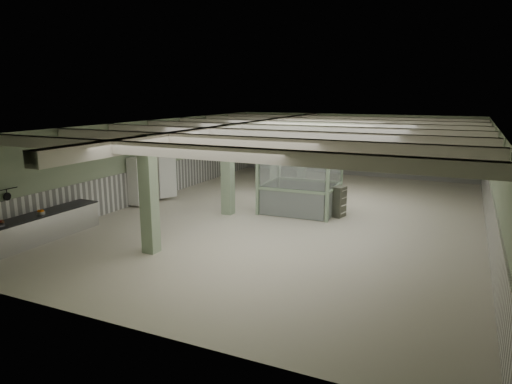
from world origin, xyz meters
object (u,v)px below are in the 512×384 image
at_px(prep_counter, 30,230).
at_px(walkin_cooler, 149,180).
at_px(guard_booth, 301,171).
at_px(filing_cabinet, 339,202).

bearing_deg(prep_counter, walkin_cooler, 90.76).
distance_m(prep_counter, guard_booth, 10.11).
xyz_separation_m(prep_counter, filing_cabinet, (8.22, 7.46, 0.15)).
bearing_deg(guard_booth, prep_counter, -132.82).
height_order(guard_booth, filing_cabinet, guard_booth).
distance_m(prep_counter, walkin_cooler, 6.32).
relative_size(walkin_cooler, guard_booth, 0.70).
xyz_separation_m(guard_booth, filing_cabinet, (1.67, -0.15, -1.09)).
relative_size(prep_counter, filing_cabinet, 4.26).
distance_m(guard_booth, filing_cabinet, 2.00).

